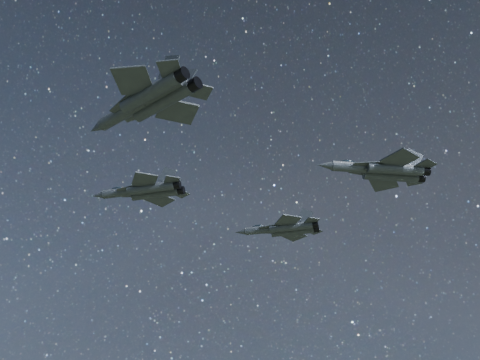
# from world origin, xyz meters

# --- Properties ---
(jet_lead) EXTENTS (16.81, 11.93, 4.27)m
(jet_lead) POSITION_xyz_m (-14.89, 2.50, 159.32)
(jet_lead) COLOR #353C43
(jet_left) EXTENTS (15.58, 11.04, 3.96)m
(jet_left) POSITION_xyz_m (5.54, 16.67, 156.25)
(jet_left) COLOR #353C43
(jet_right) EXTENTS (18.12, 11.97, 4.63)m
(jet_right) POSITION_xyz_m (-2.14, -24.24, 154.64)
(jet_right) COLOR #353C43
(jet_slot) EXTENTS (17.91, 11.82, 4.58)m
(jet_slot) POSITION_xyz_m (23.47, 5.78, 158.65)
(jet_slot) COLOR #353C43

